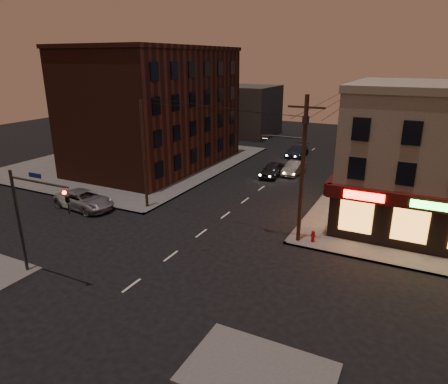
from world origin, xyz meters
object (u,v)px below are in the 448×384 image
Objects in this scene: fire_hydrant at (313,236)px; sedan_mid at (294,168)px; sedan_near at (272,170)px; sedan_far at (297,151)px; suv_cross at (84,200)px.

sedan_mid is at bearing 111.56° from fire_hydrant.
sedan_near is 0.86× the size of sedan_far.
suv_cross is 19.76m from sedan_near.
suv_cross reaches higher than sedan_mid.
sedan_mid is 17.56m from fire_hydrant.
suv_cross is 6.70× the size of fire_hydrant.
sedan_mid is 0.84× the size of sedan_far.
fire_hydrant is at bearing -70.99° from sedan_far.
sedan_far reaches higher than fire_hydrant.
sedan_mid is at bearing -75.56° from sedan_far.
sedan_near is at bearing -88.48° from sedan_far.
sedan_near is 5.27× the size of fire_hydrant.
sedan_near is 1.02× the size of sedan_mid.
sedan_mid is 8.54m from sedan_far.
sedan_mid is at bearing -28.75° from suv_cross.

